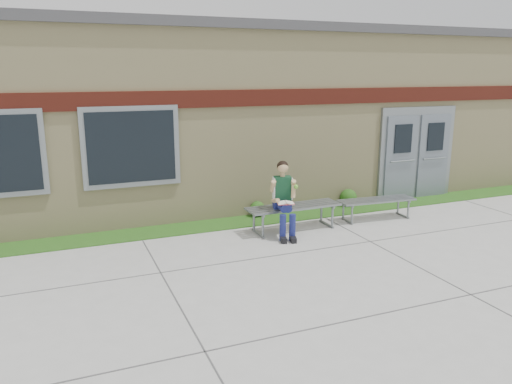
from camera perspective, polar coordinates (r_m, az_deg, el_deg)
name	(u,v)px	position (r m, az deg, el deg)	size (l,w,h in m)	color
ground	(339,258)	(8.84, 9.42, -7.42)	(80.00, 80.00, 0.00)	#9E9E99
grass_strip	(277,218)	(11.01, 2.37, -2.94)	(16.00, 0.80, 0.02)	#2D5015
school_building	(226,111)	(13.75, -3.48, 9.25)	(16.20, 6.22, 4.20)	beige
bench_left	(294,211)	(10.13, 4.33, -2.19)	(1.98, 0.60, 0.51)	slate
bench_right	(376,204)	(11.15, 13.57, -1.32)	(1.75, 0.60, 0.45)	slate
girl	(284,197)	(9.70, 3.21, -0.58)	(0.55, 0.91, 1.46)	navy
shrub_mid	(258,209)	(11.05, 0.17, -1.92)	(0.33, 0.33, 0.33)	#2D5015
shrub_east	(348,197)	(12.10, 10.51, -0.61)	(0.40, 0.40, 0.40)	#2D5015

